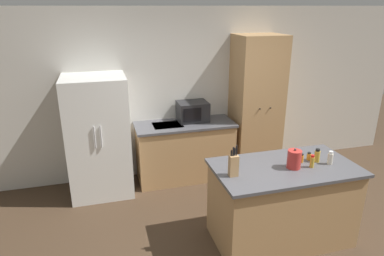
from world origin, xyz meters
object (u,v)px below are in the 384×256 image
spice_bottle_pale_salt (330,158)px  microwave (193,111)px  knife_block (234,165)px  spice_bottle_green_herb (302,158)px  pantry_cabinet (256,106)px  spice_bottle_amber_oil (309,156)px  kettle (294,159)px  spice_bottle_short_red (317,156)px  spice_bottle_tall_dark (312,162)px  refrigerator (98,137)px

spice_bottle_pale_salt → microwave: bearing=118.0°
microwave → knife_block: (-0.10, -1.92, -0.01)m
spice_bottle_green_herb → spice_bottle_pale_salt: size_ratio=0.68×
pantry_cabinet → knife_block: size_ratio=6.61×
microwave → spice_bottle_amber_oil: (0.88, -1.79, -0.08)m
kettle → pantry_cabinet: bearing=77.0°
knife_block → spice_bottle_amber_oil: size_ratio=3.61×
pantry_cabinet → spice_bottle_short_red: 1.77m
spice_bottle_tall_dark → spice_bottle_short_red: spice_bottle_short_red is taller
spice_bottle_pale_salt → refrigerator: bearing=144.3°
spice_bottle_tall_dark → kettle: size_ratio=0.64×
microwave → spice_bottle_pale_salt: microwave is taller
refrigerator → spice_bottle_tall_dark: refrigerator is taller
refrigerator → knife_block: bearing=-52.7°
spice_bottle_tall_dark → spice_bottle_green_herb: bearing=105.4°
spice_bottle_amber_oil → knife_block: bearing=-172.4°
knife_block → spice_bottle_pale_salt: knife_block is taller
knife_block → spice_bottle_green_herb: 0.87m
spice_bottle_pale_salt → pantry_cabinet: bearing=90.5°
knife_block → spice_bottle_green_herb: knife_block is taller
knife_block → spice_bottle_short_red: knife_block is taller
refrigerator → spice_bottle_short_red: 2.91m
pantry_cabinet → spice_bottle_amber_oil: (-0.15, -1.70, -0.12)m
spice_bottle_amber_oil → spice_bottle_pale_salt: size_ratio=0.60×
spice_bottle_short_red → spice_bottle_amber_oil: size_ratio=1.70×
refrigerator → microwave: size_ratio=3.74×
spice_bottle_tall_dark → spice_bottle_amber_oil: bearing=66.1°
spice_bottle_pale_salt → spice_bottle_green_herb: bearing=156.2°
kettle → spice_bottle_amber_oil: bearing=25.8°
refrigerator → kettle: refrigerator is taller
spice_bottle_short_red → spice_bottle_pale_salt: bearing=-42.1°
spice_bottle_tall_dark → microwave: bearing=112.1°
knife_block → spice_bottle_tall_dark: 0.90m
pantry_cabinet → spice_bottle_amber_oil: bearing=-94.9°
spice_bottle_amber_oil → kettle: (-0.28, -0.13, 0.06)m
refrigerator → kettle: bearing=-40.8°
knife_block → spice_bottle_amber_oil: 0.99m
knife_block → spice_bottle_amber_oil: knife_block is taller
pantry_cabinet → kettle: bearing=-103.0°
microwave → spice_bottle_short_red: bearing=-63.3°
microwave → spice_bottle_amber_oil: 2.00m
spice_bottle_short_red → refrigerator: bearing=144.6°
refrigerator → kettle: 2.69m
spice_bottle_short_red → pantry_cabinet: bearing=87.2°
knife_block → microwave: bearing=86.9°
knife_block → kettle: (0.70, -0.00, -0.02)m
spice_bottle_tall_dark → spice_bottle_green_herb: (-0.04, 0.14, -0.02)m
spice_bottle_green_herb → kettle: size_ratio=0.46×
spice_bottle_short_red → spice_bottle_green_herb: 0.18m
spice_bottle_tall_dark → spice_bottle_pale_salt: 0.24m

